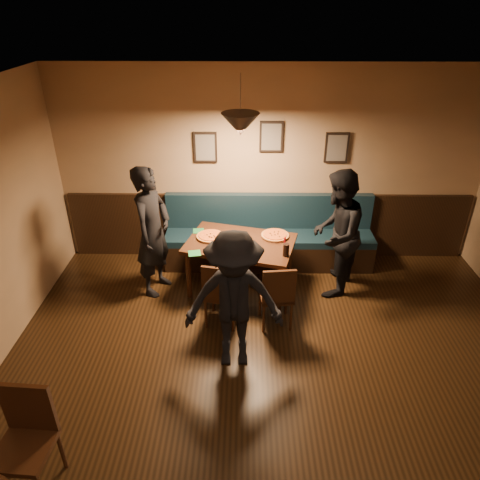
{
  "coord_description": "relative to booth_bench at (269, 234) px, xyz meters",
  "views": [
    {
      "loc": [
        -0.35,
        -2.46,
        3.51
      ],
      "look_at": [
        -0.41,
        2.19,
        0.95
      ],
      "focal_mm": 33.16,
      "sensor_mm": 36.0,
      "label": 1
    }
  ],
  "objects": [
    {
      "name": "picture_right",
      "position": [
        0.9,
        0.27,
        1.2
      ],
      "size": [
        0.32,
        0.04,
        0.42
      ],
      "primitive_type": "cube",
      "color": "black",
      "rests_on": "wall_back"
    },
    {
      "name": "cafe_chair_far",
      "position": [
        -2.05,
        -3.48,
        -0.03
      ],
      "size": [
        0.44,
        0.44,
        0.94
      ],
      "primitive_type": null,
      "rotation": [
        0.0,
        0.0,
        3.07
      ],
      "color": "black",
      "rests_on": "floor"
    },
    {
      "name": "tabasco_bottle",
      "position": [
        0.16,
        -0.7,
        0.29
      ],
      "size": [
        0.03,
        0.03,
        0.11
      ],
      "primitive_type": "cylinder",
      "rotation": [
        0.0,
        0.0,
        0.1
      ],
      "color": "maroon",
      "rests_on": "dining_table"
    },
    {
      "name": "pizza_b",
      "position": [
        -0.41,
        -0.83,
        0.25
      ],
      "size": [
        0.41,
        0.41,
        0.04
      ],
      "primitive_type": "cylinder",
      "rotation": [
        0.0,
        0.0,
        0.2
      ],
      "color": "orange",
      "rests_on": "dining_table"
    },
    {
      "name": "pizza_c",
      "position": [
        0.05,
        -0.51,
        0.25
      ],
      "size": [
        0.47,
        0.47,
        0.04
      ],
      "primitive_type": "cylinder",
      "rotation": [
        0.0,
        0.0,
        -0.35
      ],
      "color": "orange",
      "rests_on": "dining_table"
    },
    {
      "name": "wall_back",
      "position": [
        0.0,
        0.3,
        0.9
      ],
      "size": [
        6.0,
        0.0,
        6.0
      ],
      "primitive_type": "plane",
      "rotation": [
        1.57,
        0.0,
        0.0
      ],
      "color": "#8C704F",
      "rests_on": "ground"
    },
    {
      "name": "napkin_b",
      "position": [
        -0.97,
        -0.96,
        0.23
      ],
      "size": [
        0.18,
        0.18,
        0.01
      ],
      "primitive_type": "cube",
      "rotation": [
        0.0,
        0.0,
        0.2
      ],
      "color": "#1F7738",
      "rests_on": "dining_table"
    },
    {
      "name": "chair_near_right",
      "position": [
        0.02,
        -1.37,
        -0.07
      ],
      "size": [
        0.42,
        0.42,
        0.86
      ],
      "primitive_type": null,
      "rotation": [
        0.0,
        0.0,
        0.11
      ],
      "color": "black",
      "rests_on": "floor"
    },
    {
      "name": "pizza_a",
      "position": [
        -0.8,
        -0.54,
        0.25
      ],
      "size": [
        0.47,
        0.47,
        0.04
      ],
      "primitive_type": "cylinder",
      "rotation": [
        0.0,
        0.0,
        -0.36
      ],
      "color": "orange",
      "rests_on": "dining_table"
    },
    {
      "name": "diner_left",
      "position": [
        -1.53,
        -0.67,
        0.38
      ],
      "size": [
        0.6,
        0.74,
        1.75
      ],
      "primitive_type": "imported",
      "rotation": [
        0.0,
        0.0,
        1.25
      ],
      "color": "black",
      "rests_on": "floor"
    },
    {
      "name": "diner_front",
      "position": [
        -0.46,
        -2.02,
        0.29
      ],
      "size": [
        1.04,
        0.62,
        1.58
      ],
      "primitive_type": "imported",
      "rotation": [
        0.0,
        0.0,
        0.03
      ],
      "color": "black",
      "rests_on": "floor"
    },
    {
      "name": "napkin_a",
      "position": [
        -0.98,
        -0.36,
        0.23
      ],
      "size": [
        0.16,
        0.16,
        0.01
      ],
      "primitive_type": "cube",
      "rotation": [
        0.0,
        0.0,
        0.13
      ],
      "color": "#1B6531",
      "rests_on": "dining_table"
    },
    {
      "name": "pendant_lamp",
      "position": [
        -0.41,
        -0.66,
        1.75
      ],
      "size": [
        0.44,
        0.44,
        0.25
      ],
      "primitive_type": "cone",
      "rotation": [
        3.14,
        0.0,
        0.0
      ],
      "color": "black",
      "rests_on": "ceiling"
    },
    {
      "name": "ceiling",
      "position": [
        0.0,
        -3.2,
        2.3
      ],
      "size": [
        7.0,
        7.0,
        0.0
      ],
      "primitive_type": "plane",
      "rotation": [
        3.14,
        0.0,
        0.0
      ],
      "color": "silver",
      "rests_on": "ground"
    },
    {
      "name": "picture_center",
      "position": [
        0.0,
        0.27,
        1.35
      ],
      "size": [
        0.32,
        0.04,
        0.42
      ],
      "primitive_type": "cube",
      "color": "black",
      "rests_on": "wall_back"
    },
    {
      "name": "floor",
      "position": [
        0.0,
        -3.2,
        -0.5
      ],
      "size": [
        7.0,
        7.0,
        0.0
      ],
      "primitive_type": "plane",
      "color": "black",
      "rests_on": "ground"
    },
    {
      "name": "dining_table",
      "position": [
        -0.41,
        -0.66,
        -0.14
      ],
      "size": [
        1.54,
        1.19,
        0.73
      ],
      "primitive_type": "cube",
      "rotation": [
        0.0,
        0.0,
        -0.25
      ],
      "color": "#331F0E",
      "rests_on": "floor"
    },
    {
      "name": "cutlery_set",
      "position": [
        -0.4,
        -1.0,
        0.23
      ],
      "size": [
        0.17,
        0.06,
        0.0
      ],
      "primitive_type": "cube",
      "rotation": [
        0.0,
        0.0,
        1.32
      ],
      "color": "silver",
      "rests_on": "dining_table"
    },
    {
      "name": "picture_left",
      "position": [
        -0.9,
        0.27,
        1.2
      ],
      "size": [
        0.32,
        0.04,
        0.42
      ],
      "primitive_type": "cube",
      "color": "black",
      "rests_on": "wall_back"
    },
    {
      "name": "booth_bench",
      "position": [
        0.0,
        0.0,
        0.0
      ],
      "size": [
        3.0,
        0.6,
        1.0
      ],
      "primitive_type": null,
      "color": "#0F232D",
      "rests_on": "ground"
    },
    {
      "name": "diner_right",
      "position": [
        0.82,
        -0.66,
        0.35
      ],
      "size": [
        0.91,
        1.01,
        1.7
      ],
      "primitive_type": "imported",
      "rotation": [
        0.0,
        0.0,
        -1.97
      ],
      "color": "black",
      "rests_on": "floor"
    },
    {
      "name": "wainscot",
      "position": [
        0.0,
        0.27,
        0.0
      ],
      "size": [
        5.88,
        0.06,
        1.0
      ],
      "primitive_type": "cube",
      "color": "black",
      "rests_on": "ground"
    },
    {
      "name": "chair_near_left",
      "position": [
        -0.61,
        -1.35,
        -0.06
      ],
      "size": [
        0.46,
        0.46,
        0.87
      ],
      "primitive_type": null,
      "rotation": [
        0.0,
        0.0,
        -0.2
      ],
      "color": "black",
      "rests_on": "floor"
    },
    {
      "name": "soda_glass",
      "position": [
        0.15,
        -1.0,
        0.31
      ],
      "size": [
        0.08,
        0.08,
        0.16
      ],
      "primitive_type": "cylinder",
      "rotation": [
        0.0,
        0.0,
        -0.1
      ],
      "color": "black",
      "rests_on": "dining_table"
    }
  ]
}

